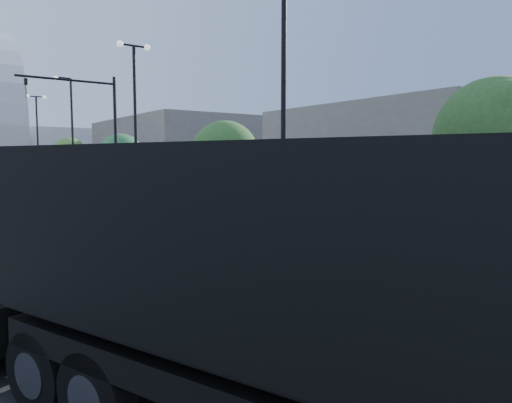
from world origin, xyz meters
TOP-DOWN VIEW (x-y plane):
  - sidewalk at (3.50, 40.00)m, footprint 7.00×140.00m
  - concrete_strip at (6.20, 40.00)m, footprint 2.40×140.00m
  - curb at (0.00, 40.00)m, footprint 0.30×140.00m
  - dump_truck at (-6.03, 5.15)m, footprint 7.28×13.69m
  - white_sedan at (-3.44, 26.31)m, footprint 2.55×5.40m
  - pedestrian at (4.42, 10.33)m, footprint 0.72×0.59m
  - streetlight_1 at (0.49, 10.00)m, footprint 1.44×0.56m
  - streetlight_2 at (0.60, 22.00)m, footprint 1.72×0.56m
  - streetlight_3 at (0.49, 34.00)m, footprint 1.44×0.56m
  - streetlight_4 at (0.60, 46.00)m, footprint 1.72×0.56m
  - traffic_mast at (-0.30, 25.00)m, footprint 5.09×0.20m
  - tree_0 at (1.65, 4.02)m, footprint 2.57×2.55m
  - tree_1 at (1.65, 15.02)m, footprint 2.74×2.74m
  - tree_2 at (1.65, 27.02)m, footprint 2.86×2.86m
  - tree_3 at (1.65, 39.02)m, footprint 2.76×2.76m
  - commercial_block_ne at (16.00, 50.00)m, footprint 12.00×22.00m
  - commercial_block_e at (18.00, 20.00)m, footprint 10.00×16.00m
  - utility_cover_1 at (2.40, 8.00)m, footprint 0.50×0.50m
  - utility_cover_2 at (2.40, 19.00)m, footprint 0.50×0.50m

SIDE VIEW (x-z plane):
  - sidewalk at x=3.50m, z-range 0.00..0.12m
  - concrete_strip at x=6.20m, z-range 0.00..0.13m
  - curb at x=0.00m, z-range 0.00..0.14m
  - utility_cover_1 at x=2.40m, z-range 0.12..0.14m
  - utility_cover_2 at x=2.40m, z-range 0.12..0.14m
  - pedestrian at x=4.42m, z-range 0.00..1.70m
  - white_sedan at x=-3.44m, z-range 0.00..1.71m
  - dump_truck at x=-6.03m, z-range -0.29..3.36m
  - commercial_block_e at x=18.00m, z-range 0.00..7.00m
  - tree_2 at x=1.65m, z-range 1.06..6.07m
  - tree_1 at x=1.65m, z-range 1.13..6.14m
  - tree_3 at x=1.65m, z-range 1.22..6.44m
  - tree_0 at x=1.65m, z-range 1.33..6.57m
  - commercial_block_ne at x=16.00m, z-range 0.00..8.00m
  - streetlight_1 at x=0.49m, z-range -0.26..8.95m
  - streetlight_3 at x=0.49m, z-range -0.26..8.95m
  - streetlight_2 at x=0.60m, z-range 0.18..9.46m
  - streetlight_4 at x=0.60m, z-range 0.18..9.46m
  - traffic_mast at x=-0.30m, z-range 0.98..8.98m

